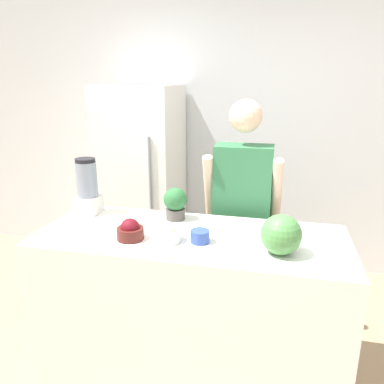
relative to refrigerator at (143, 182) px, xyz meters
The scene contains 11 objects.
wall_back 0.96m from the refrigerator, 27.26° to the left, with size 8.00×0.06×2.60m.
counter_island 1.56m from the refrigerator, 58.96° to the right, with size 1.80×0.72×0.96m.
refrigerator is the anchor object (origin of this frame).
person 1.24m from the refrigerator, 35.13° to the right, with size 0.54×0.27×1.71m.
cutting_board 1.92m from the refrigerator, 48.65° to the right, with size 0.44×0.23×0.01m.
watermelon 1.95m from the refrigerator, 48.54° to the right, with size 0.21×0.21×0.21m.
bowl_cherries 1.50m from the refrigerator, 72.18° to the right, with size 0.15×0.15×0.12m.
bowl_cream 1.56m from the refrigerator, 64.56° to the right, with size 0.16×0.16×0.11m.
bowl_small_blue 1.62m from the refrigerator, 58.33° to the right, with size 0.11×0.11×0.07m.
blender 1.11m from the refrigerator, 88.95° to the right, with size 0.15×0.15×0.38m.
potted_plant 1.24m from the refrigerator, 59.65° to the right, with size 0.15×0.15×0.21m.
Camera 1 is at (0.47, -1.60, 1.82)m, focal length 35.00 mm.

